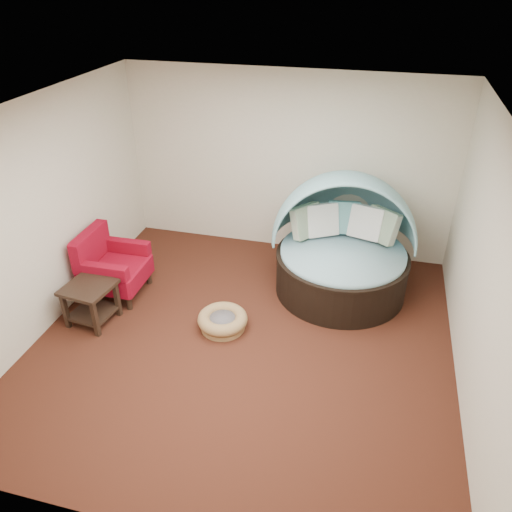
% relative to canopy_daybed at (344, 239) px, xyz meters
% --- Properties ---
extents(floor, '(5.00, 5.00, 0.00)m').
position_rel_canopy_daybed_xyz_m(floor, '(-1.01, -1.51, -0.78)').
color(floor, '#431E13').
rests_on(floor, ground).
extents(wall_back, '(5.00, 0.00, 5.00)m').
position_rel_canopy_daybed_xyz_m(wall_back, '(-1.01, 0.99, 0.62)').
color(wall_back, beige).
rests_on(wall_back, floor).
extents(wall_front, '(5.00, 0.00, 5.00)m').
position_rel_canopy_daybed_xyz_m(wall_front, '(-1.01, -4.01, 0.62)').
color(wall_front, beige).
rests_on(wall_front, floor).
extents(wall_left, '(0.00, 5.00, 5.00)m').
position_rel_canopy_daybed_xyz_m(wall_left, '(-3.51, -1.51, 0.62)').
color(wall_left, beige).
rests_on(wall_left, floor).
extents(wall_right, '(0.00, 5.00, 5.00)m').
position_rel_canopy_daybed_xyz_m(wall_right, '(1.49, -1.51, 0.62)').
color(wall_right, beige).
rests_on(wall_right, floor).
extents(ceiling, '(5.00, 5.00, 0.00)m').
position_rel_canopy_daybed_xyz_m(ceiling, '(-1.01, -1.51, 2.02)').
color(ceiling, white).
rests_on(ceiling, wall_back).
extents(canopy_daybed, '(2.11, 2.04, 1.67)m').
position_rel_canopy_daybed_xyz_m(canopy_daybed, '(0.00, 0.00, 0.00)').
color(canopy_daybed, black).
rests_on(canopy_daybed, floor).
extents(pet_basket, '(0.76, 0.76, 0.22)m').
position_rel_canopy_daybed_xyz_m(pet_basket, '(-1.34, -1.33, -0.66)').
color(pet_basket, olive).
rests_on(pet_basket, floor).
extents(red_armchair, '(0.81, 0.82, 0.94)m').
position_rel_canopy_daybed_xyz_m(red_armchair, '(-3.07, -0.94, -0.34)').
color(red_armchair, black).
rests_on(red_armchair, floor).
extents(side_table, '(0.64, 0.64, 0.55)m').
position_rel_canopy_daybed_xyz_m(side_table, '(-3.01, -1.61, -0.42)').
color(side_table, black).
rests_on(side_table, floor).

